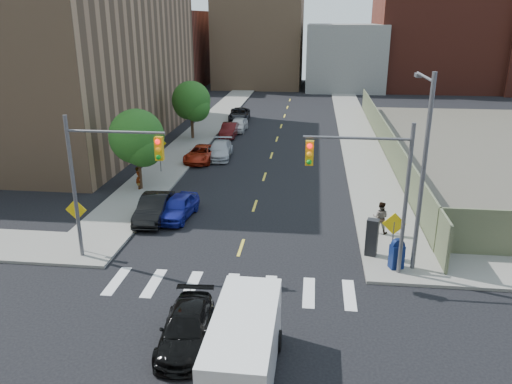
% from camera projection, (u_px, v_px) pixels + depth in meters
% --- Properties ---
extents(ground, '(160.00, 160.00, 0.00)m').
position_uv_depth(ground, '(209.00, 345.00, 17.84)').
color(ground, black).
rests_on(ground, ground).
extents(sidewalk_nw, '(3.50, 73.00, 0.15)m').
position_uv_depth(sidewalk_nw, '(216.00, 118.00, 57.55)').
color(sidewalk_nw, gray).
rests_on(sidewalk_nw, ground).
extents(sidewalk_ne, '(3.50, 73.00, 0.15)m').
position_uv_depth(sidewalk_ne, '(352.00, 121.00, 55.86)').
color(sidewalk_ne, gray).
rests_on(sidewalk_ne, ground).
extents(fence_north, '(0.12, 44.00, 2.50)m').
position_uv_depth(fence_north, '(385.00, 139.00, 42.62)').
color(fence_north, '#6E724F').
rests_on(fence_north, ground).
extents(building_nw, '(22.00, 30.00, 16.00)m').
position_uv_depth(building_nw, '(37.00, 52.00, 45.70)').
color(building_nw, '#8C6B4C').
rests_on(building_nw, ground).
extents(bg_bldg_west, '(14.00, 18.00, 12.00)m').
position_uv_depth(bg_bldg_west, '(164.00, 49.00, 83.84)').
color(bg_bldg_west, '#592319').
rests_on(bg_bldg_west, ground).
extents(bg_bldg_midwest, '(14.00, 16.00, 15.00)m').
position_uv_depth(bg_bldg_midwest, '(260.00, 40.00, 83.48)').
color(bg_bldg_midwest, '#8C6B4C').
rests_on(bg_bldg_midwest, ground).
extents(bg_bldg_center, '(12.00, 16.00, 10.00)m').
position_uv_depth(bg_bldg_center, '(344.00, 57.00, 80.91)').
color(bg_bldg_center, gray).
rests_on(bg_bldg_center, ground).
extents(bg_bldg_east, '(18.00, 18.00, 16.00)m').
position_uv_depth(bg_bldg_east, '(433.00, 37.00, 80.26)').
color(bg_bldg_east, '#592319').
rests_on(bg_bldg_east, ground).
extents(signal_nw, '(4.59, 0.30, 7.00)m').
position_uv_depth(signal_nw, '(103.00, 170.00, 22.62)').
color(signal_nw, '#59595E').
rests_on(signal_nw, ground).
extents(signal_ne, '(4.59, 0.30, 7.00)m').
position_uv_depth(signal_ne, '(372.00, 179.00, 21.31)').
color(signal_ne, '#59595E').
rests_on(signal_ne, ground).
extents(streetlight_ne, '(0.25, 3.70, 9.00)m').
position_uv_depth(streetlight_ne, '(423.00, 160.00, 21.68)').
color(streetlight_ne, '#59595E').
rests_on(streetlight_ne, ground).
extents(warn_sign_nw, '(1.06, 0.06, 2.83)m').
position_uv_depth(warn_sign_nw, '(77.00, 216.00, 24.12)').
color(warn_sign_nw, '#59595E').
rests_on(warn_sign_nw, ground).
extents(warn_sign_ne, '(1.06, 0.06, 2.83)m').
position_uv_depth(warn_sign_ne, '(394.00, 230.00, 22.49)').
color(warn_sign_ne, '#59595E').
rests_on(warn_sign_ne, ground).
extents(warn_sign_midwest, '(1.06, 0.06, 2.83)m').
position_uv_depth(warn_sign_midwest, '(160.00, 147.00, 36.77)').
color(warn_sign_midwest, '#59595E').
rests_on(warn_sign_midwest, ground).
extents(tree_west_near, '(3.66, 3.64, 5.52)m').
position_uv_depth(tree_west_near, '(137.00, 140.00, 32.60)').
color(tree_west_near, '#332114').
rests_on(tree_west_near, ground).
extents(tree_west_far, '(3.66, 3.64, 5.52)m').
position_uv_depth(tree_west_far, '(191.00, 103.00, 46.65)').
color(tree_west_far, '#332114').
rests_on(tree_west_far, ground).
extents(parked_car_blue, '(1.99, 4.10, 1.35)m').
position_uv_depth(parked_car_blue, '(178.00, 207.00, 28.90)').
color(parked_car_blue, navy).
rests_on(parked_car_blue, ground).
extents(parked_car_black, '(1.71, 4.39, 1.42)m').
position_uv_depth(parked_car_black, '(154.00, 208.00, 28.66)').
color(parked_car_black, black).
rests_on(parked_car_black, ground).
extents(parked_car_red, '(2.40, 4.64, 1.25)m').
position_uv_depth(parked_car_red, '(201.00, 154.00, 40.33)').
color(parked_car_red, '#A12410').
rests_on(parked_car_red, ground).
extents(parked_car_silver, '(2.13, 4.73, 1.35)m').
position_uv_depth(parked_car_silver, '(220.00, 150.00, 41.30)').
color(parked_car_silver, '#B1B4B9').
rests_on(parked_car_silver, ground).
extents(parked_car_white, '(1.73, 4.05, 1.36)m').
position_uv_depth(parked_car_white, '(238.00, 125.00, 50.96)').
color(parked_car_white, silver).
rests_on(parked_car_white, ground).
extents(parked_car_maroon, '(1.47, 4.03, 1.32)m').
position_uv_depth(parked_car_maroon, '(229.00, 130.00, 48.60)').
color(parked_car_maroon, '#450D0E').
rests_on(parked_car_maroon, ground).
extents(parked_car_grey, '(2.62, 5.04, 1.35)m').
position_uv_depth(parked_car_grey, '(239.00, 114.00, 56.32)').
color(parked_car_grey, black).
rests_on(parked_car_grey, ground).
extents(black_sedan, '(1.96, 4.32, 1.23)m').
position_uv_depth(black_sedan, '(186.00, 328.00, 17.75)').
color(black_sedan, black).
rests_on(black_sedan, ground).
extents(cargo_van, '(2.18, 5.13, 2.34)m').
position_uv_depth(cargo_van, '(245.00, 344.00, 15.90)').
color(cargo_van, white).
rests_on(cargo_van, ground).
extents(mailbox, '(0.71, 0.63, 1.45)m').
position_uv_depth(mailbox, '(397.00, 254.00, 22.77)').
color(mailbox, '#0D1D50').
rests_on(mailbox, sidewalk_ne).
extents(payphone, '(0.65, 0.58, 1.85)m').
position_uv_depth(payphone, '(372.00, 237.00, 23.95)').
color(payphone, black).
rests_on(payphone, sidewalk_ne).
extents(pedestrian_west, '(0.56, 0.65, 1.52)m').
position_uv_depth(pedestrian_west, '(139.00, 178.00, 33.36)').
color(pedestrian_west, gray).
rests_on(pedestrian_west, sidewalk_nw).
extents(pedestrian_east, '(0.99, 0.86, 1.74)m').
position_uv_depth(pedestrian_east, '(380.00, 217.00, 26.47)').
color(pedestrian_east, gray).
rests_on(pedestrian_east, sidewalk_ne).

